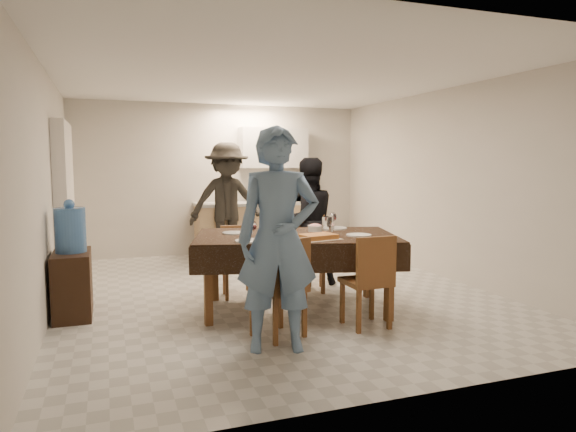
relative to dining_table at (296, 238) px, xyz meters
name	(u,v)px	position (x,y,z in m)	size (l,w,h in m)	color
floor	(275,292)	(0.02, 0.79, -0.79)	(5.00, 6.00, 0.02)	beige
ceiling	(274,77)	(0.02, 0.79, 1.81)	(5.00, 6.00, 0.02)	white
wall_back	(222,179)	(0.02, 3.79, 0.51)	(5.00, 0.02, 2.60)	beige
wall_front	(415,208)	(0.02, -2.21, 0.51)	(5.00, 0.02, 2.60)	beige
wall_left	(47,191)	(-2.48, 0.79, 0.51)	(0.02, 6.00, 2.60)	beige
wall_right	(448,184)	(2.52, 0.79, 0.51)	(0.02, 6.00, 2.60)	beige
stub_partition	(65,205)	(-2.40, 1.99, 0.26)	(0.15, 1.40, 2.10)	silver
kitchen_base_cabinet	(260,229)	(0.62, 3.47, -0.36)	(2.20, 0.60, 0.86)	tan
kitchen_worktop	(260,203)	(0.62, 3.47, 0.10)	(2.24, 0.64, 0.05)	beige
upper_cabinet	(273,148)	(0.92, 3.61, 1.06)	(1.20, 0.34, 0.70)	silver
dining_table	(296,238)	(0.00, 0.00, 0.00)	(2.36, 1.74, 0.83)	black
chair_near_left	(281,278)	(-0.45, -0.84, -0.22)	(0.54, 0.56, 0.50)	brown
chair_near_right	(370,272)	(0.45, -0.84, -0.23)	(0.43, 0.43, 0.49)	brown
chair_far_left	(240,255)	(-0.45, 0.67, -0.28)	(0.43, 0.43, 0.45)	brown
chair_far_right	(311,246)	(0.45, 0.66, -0.22)	(0.54, 0.55, 0.50)	brown
console	(73,284)	(-2.26, 0.57, -0.45)	(0.37, 0.73, 0.68)	black
water_jug	(70,230)	(-2.26, 0.57, 0.12)	(0.31, 0.31, 0.46)	#4A80C7
wine_bottle	(290,220)	(-0.05, 0.05, 0.19)	(0.08, 0.08, 0.31)	black
water_pitcher	(328,225)	(0.35, -0.05, 0.13)	(0.12, 0.12, 0.19)	white
savoury_tart	(318,237)	(0.10, -0.38, 0.06)	(0.41, 0.31, 0.05)	#CB7C3B
salad_bowl	(315,228)	(0.30, 0.18, 0.07)	(0.17, 0.17, 0.06)	silver
mushroom_dish	(283,230)	(-0.05, 0.28, 0.06)	(0.21, 0.21, 0.04)	silver
wine_glass_a	(252,230)	(-0.55, -0.25, 0.14)	(0.09, 0.09, 0.20)	white
wine_glass_b	(333,221)	(0.55, 0.25, 0.14)	(0.09, 0.09, 0.20)	white
wine_glass_c	(270,223)	(-0.20, 0.30, 0.13)	(0.09, 0.09, 0.19)	white
plate_near_left	(249,241)	(-0.60, -0.30, 0.05)	(0.28, 0.28, 0.02)	silver
plate_near_right	(359,235)	(0.60, -0.30, 0.05)	(0.26, 0.26, 0.02)	silver
plate_far_left	(235,233)	(-0.60, 0.30, 0.05)	(0.26, 0.26, 0.02)	silver
plate_far_right	(335,228)	(0.60, 0.30, 0.05)	(0.28, 0.28, 0.02)	silver
microwave	(303,193)	(1.44, 3.47, 0.27)	(0.52, 0.35, 0.29)	silver
person_near	(278,239)	(-0.55, -1.05, 0.16)	(0.69, 0.46, 1.90)	#5F81A9
person_far	(307,222)	(0.55, 1.05, 0.04)	(0.81, 0.63, 1.66)	black
person_kitchen	(227,202)	(-0.06, 3.02, 0.17)	(1.24, 0.71, 1.92)	black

